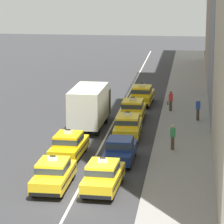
{
  "coord_description": "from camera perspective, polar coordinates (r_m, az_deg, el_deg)",
  "views": [
    {
      "loc": [
        6.25,
        -32.74,
        12.43
      ],
      "look_at": [
        0.13,
        15.17,
        1.3
      ],
      "focal_mm": 104.46,
      "sensor_mm": 36.0,
      "label": 1
    }
  ],
  "objects": [
    {
      "name": "ground_plane",
      "position": [
        35.58,
        -3.33,
        -7.5
      ],
      "size": [
        160.0,
        160.0,
        0.0
      ],
      "primitive_type": "plane",
      "color": "#353538"
    },
    {
      "name": "lane_stripe_left_right",
      "position": [
        54.55,
        0.51,
        -0.19
      ],
      "size": [
        0.14,
        80.0,
        0.01
      ],
      "primitive_type": "cube",
      "color": "silver",
      "rests_on": "ground"
    },
    {
      "name": "sidewalk_curb",
      "position": [
        49.32,
        6.3,
        -1.61
      ],
      "size": [
        4.0,
        90.0,
        0.15
      ],
      "primitive_type": "cube",
      "color": "gray",
      "rests_on": "ground"
    },
    {
      "name": "taxi_left_nearest",
      "position": [
        36.76,
        -5.15,
        -5.39
      ],
      "size": [
        1.85,
        4.57,
        1.96
      ],
      "color": "black",
      "rests_on": "ground"
    },
    {
      "name": "taxi_left_second",
      "position": [
        42.28,
        -3.81,
        -2.91
      ],
      "size": [
        1.97,
        4.62,
        1.96
      ],
      "color": "black",
      "rests_on": "ground"
    },
    {
      "name": "box_truck_left_third",
      "position": [
        49.76,
        -1.93,
        0.61
      ],
      "size": [
        2.41,
        7.01,
        3.27
      ],
      "color": "black",
      "rests_on": "ground"
    },
    {
      "name": "taxi_right_nearest",
      "position": [
        36.28,
        -0.79,
        -5.59
      ],
      "size": [
        2.0,
        4.63,
        1.96
      ],
      "color": "black",
      "rests_on": "ground"
    },
    {
      "name": "sedan_right_second",
      "position": [
        41.33,
        0.71,
        -3.3
      ],
      "size": [
        1.84,
        4.33,
        1.58
      ],
      "color": "black",
      "rests_on": "ground"
    },
    {
      "name": "taxi_right_third",
      "position": [
        47.11,
        1.39,
        -1.22
      ],
      "size": [
        1.91,
        4.6,
        1.96
      ],
      "color": "black",
      "rests_on": "ground"
    },
    {
      "name": "taxi_right_fourth",
      "position": [
        52.28,
        1.82,
        0.21
      ],
      "size": [
        1.84,
        4.57,
        1.96
      ],
      "color": "black",
      "rests_on": "ground"
    },
    {
      "name": "taxi_right_fifth",
      "position": [
        58.21,
        2.63,
        1.52
      ],
      "size": [
        1.98,
        4.62,
        1.96
      ],
      "color": "black",
      "rests_on": "ground"
    },
    {
      "name": "pedestrian_near_crosswalk",
      "position": [
        55.23,
        5.15,
        0.98
      ],
      "size": [
        0.47,
        0.24,
        1.69
      ],
      "color": "#473828",
      "rests_on": "sidewalk_curb"
    },
    {
      "name": "pedestrian_mid_block",
      "position": [
        52.12,
        7.53,
        0.23
      ],
      "size": [
        0.36,
        0.24,
        1.74
      ],
      "color": "#473828",
      "rests_on": "sidewalk_curb"
    },
    {
      "name": "pedestrian_by_storefront",
      "position": [
        43.76,
        5.34,
        -2.2
      ],
      "size": [
        0.36,
        0.24,
        1.71
      ],
      "color": "#473828",
      "rests_on": "sidewalk_curb"
    }
  ]
}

